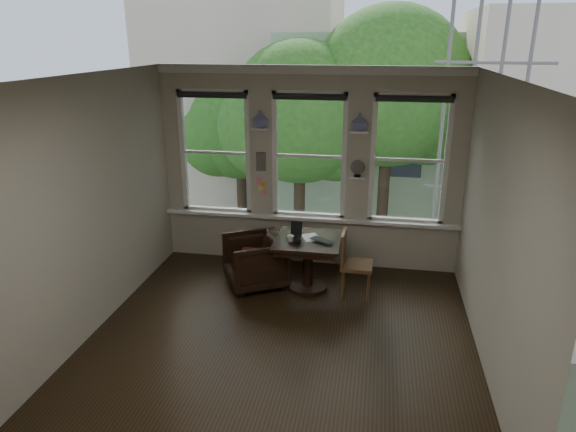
% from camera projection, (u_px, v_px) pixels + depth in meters
% --- Properties ---
extents(ground, '(4.50, 4.50, 0.00)m').
position_uv_depth(ground, '(282.00, 336.00, 6.10)').
color(ground, black).
rests_on(ground, ground).
extents(ceiling, '(4.50, 4.50, 0.00)m').
position_uv_depth(ceiling, '(280.00, 76.00, 5.12)').
color(ceiling, silver).
rests_on(ceiling, ground).
extents(wall_back, '(4.50, 0.00, 4.50)m').
position_uv_depth(wall_back, '(309.00, 169.00, 7.70)').
color(wall_back, '#B8AD9D').
rests_on(wall_back, ground).
extents(wall_front, '(4.50, 0.00, 4.50)m').
position_uv_depth(wall_front, '(219.00, 325.00, 3.52)').
color(wall_front, '#B8AD9D').
rests_on(wall_front, ground).
extents(wall_left, '(0.00, 4.50, 4.50)m').
position_uv_depth(wall_left, '(92.00, 207.00, 5.98)').
color(wall_left, '#B8AD9D').
rests_on(wall_left, ground).
extents(wall_right, '(0.00, 4.50, 4.50)m').
position_uv_depth(wall_right, '(497.00, 231.00, 5.24)').
color(wall_right, '#B8AD9D').
rests_on(wall_right, ground).
extents(window_left, '(1.10, 0.12, 1.90)m').
position_uv_depth(window_left, '(216.00, 152.00, 7.88)').
color(window_left, white).
rests_on(window_left, ground).
extents(window_center, '(1.10, 0.12, 1.90)m').
position_uv_depth(window_center, '(309.00, 156.00, 7.64)').
color(window_center, white).
rests_on(window_center, ground).
extents(window_right, '(1.10, 0.12, 1.90)m').
position_uv_depth(window_right, '(409.00, 160.00, 7.39)').
color(window_right, white).
rests_on(window_right, ground).
extents(shelf_left, '(0.26, 0.16, 0.03)m').
position_uv_depth(shelf_left, '(260.00, 129.00, 7.53)').
color(shelf_left, white).
rests_on(shelf_left, ground).
extents(shelf_right, '(0.26, 0.16, 0.03)m').
position_uv_depth(shelf_right, '(359.00, 132.00, 7.29)').
color(shelf_right, white).
rests_on(shelf_right, ground).
extents(intercom, '(0.14, 0.06, 0.28)m').
position_uv_depth(intercom, '(261.00, 161.00, 7.72)').
color(intercom, '#59544F').
rests_on(intercom, ground).
extents(sticky_notes, '(0.16, 0.01, 0.24)m').
position_uv_depth(sticky_notes, '(262.00, 184.00, 7.84)').
color(sticky_notes, pink).
rests_on(sticky_notes, ground).
extents(desk_fan, '(0.20, 0.20, 0.24)m').
position_uv_depth(desk_fan, '(358.00, 171.00, 7.46)').
color(desk_fan, '#59544F').
rests_on(desk_fan, ground).
extents(vase_left, '(0.24, 0.24, 0.25)m').
position_uv_depth(vase_left, '(260.00, 119.00, 7.49)').
color(vase_left, silver).
rests_on(vase_left, shelf_left).
extents(vase_right, '(0.24, 0.24, 0.25)m').
position_uv_depth(vase_right, '(360.00, 122.00, 7.24)').
color(vase_right, silver).
rests_on(vase_right, shelf_right).
extents(table, '(0.90, 0.90, 0.75)m').
position_uv_depth(table, '(308.00, 264.00, 7.16)').
color(table, black).
rests_on(table, ground).
extents(armchair_left, '(1.09, 1.08, 0.74)m').
position_uv_depth(armchair_left, '(255.00, 261.00, 7.27)').
color(armchair_left, black).
rests_on(armchair_left, ground).
extents(cushion_red, '(0.45, 0.45, 0.06)m').
position_uv_depth(cushion_red, '(255.00, 256.00, 7.24)').
color(cushion_red, maroon).
rests_on(cushion_red, armchair_left).
extents(side_chair_right, '(0.43, 0.43, 0.92)m').
position_uv_depth(side_chair_right, '(357.00, 265.00, 6.94)').
color(side_chair_right, '#442E18').
rests_on(side_chair_right, ground).
extents(laptop, '(0.41, 0.37, 0.03)m').
position_uv_depth(laptop, '(319.00, 242.00, 6.90)').
color(laptop, black).
rests_on(laptop, table).
extents(mug, '(0.12, 0.12, 0.09)m').
position_uv_depth(mug, '(290.00, 238.00, 6.94)').
color(mug, white).
rests_on(mug, table).
extents(drinking_glass, '(0.13, 0.13, 0.10)m').
position_uv_depth(drinking_glass, '(298.00, 240.00, 6.88)').
color(drinking_glass, white).
rests_on(drinking_glass, table).
extents(tablet, '(0.16, 0.08, 0.22)m').
position_uv_depth(tablet, '(296.00, 229.00, 7.09)').
color(tablet, black).
rests_on(tablet, table).
extents(papers, '(0.33, 0.37, 0.00)m').
position_uv_depth(papers, '(311.00, 237.00, 7.09)').
color(papers, silver).
rests_on(papers, table).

